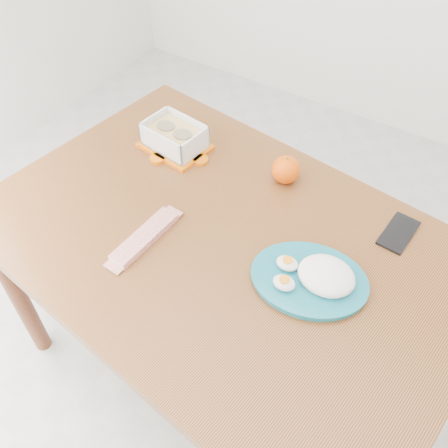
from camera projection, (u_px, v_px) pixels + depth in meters
The scene contains 7 objects.
ground at pixel (236, 354), 1.95m from camera, with size 3.50×3.50×0.00m, color #B7B7B2.
dining_table at pixel (224, 258), 1.43m from camera, with size 1.45×1.07×0.75m.
food_container at pixel (175, 137), 1.60m from camera, with size 0.23×0.18×0.09m.
orange_fruit at pixel (286, 170), 1.49m from camera, with size 0.09×0.09×0.09m, color orange.
rice_plate at pixel (315, 277), 1.24m from camera, with size 0.36×0.36×0.08m.
candy_bar at pixel (145, 237), 1.35m from camera, with size 0.22×0.06×0.02m, color #B11209.
smartphone at pixel (399, 233), 1.37m from camera, with size 0.07×0.14×0.01m, color black.
Camera 1 is at (0.46, -0.83, 1.78)m, focal length 40.00 mm.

